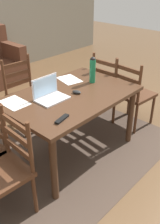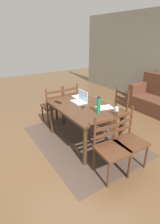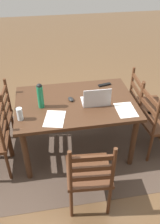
{
  "view_description": "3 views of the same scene",
  "coord_description": "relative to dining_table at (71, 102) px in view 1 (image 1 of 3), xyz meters",
  "views": [
    {
      "loc": [
        -1.75,
        -1.74,
        1.92
      ],
      "look_at": [
        0.13,
        -0.01,
        0.48
      ],
      "focal_mm": 40.76,
      "sensor_mm": 36.0,
      "label": 1
    },
    {
      "loc": [
        2.57,
        -1.75,
        2.0
      ],
      "look_at": [
        -0.11,
        -0.01,
        0.59
      ],
      "focal_mm": 28.24,
      "sensor_mm": 36.0,
      "label": 2
    },
    {
      "loc": [
        0.35,
        2.34,
        2.34
      ],
      "look_at": [
        -0.04,
        0.05,
        0.64
      ],
      "focal_mm": 38.33,
      "sensor_mm": 36.0,
      "label": 3
    }
  ],
  "objects": [
    {
      "name": "computer_mouse",
      "position": [
        0.05,
        -0.04,
        0.12
      ],
      "size": [
        0.08,
        0.11,
        0.03
      ],
      "primitive_type": "ellipsoid",
      "rotation": [
        0.0,
        0.0,
        0.27
      ],
      "color": "black",
      "rests_on": "dining_table"
    },
    {
      "name": "paper_stack_right",
      "position": [
        0.28,
        0.29,
        0.1
      ],
      "size": [
        0.28,
        0.34,
        0.0
      ],
      "primitive_type": "cube",
      "rotation": [
        0.0,
        0.0,
        -0.24
      ],
      "color": "white",
      "rests_on": "dining_table"
    },
    {
      "name": "water_bottle",
      "position": [
        0.4,
        0.04,
        0.26
      ],
      "size": [
        0.07,
        0.07,
        0.3
      ],
      "color": "#197247",
      "rests_on": "dining_table"
    },
    {
      "name": "dining_table",
      "position": [
        0.0,
        0.0,
        0.0
      ],
      "size": [
        1.42,
        0.95,
        0.76
      ],
      "color": "#422819",
      "rests_on": "ground"
    },
    {
      "name": "chair_far_head",
      "position": [
        0.0,
        0.84,
        -0.2
      ],
      "size": [
        0.47,
        0.47,
        0.95
      ],
      "color": "#4C2B19",
      "rests_on": "ground"
    },
    {
      "name": "chair_left_near",
      "position": [
        -1.0,
        -0.19,
        -0.2
      ],
      "size": [
        0.46,
        0.46,
        0.95
      ],
      "color": "#4C2B19",
      "rests_on": "ground"
    },
    {
      "name": "drinking_glass",
      "position": [
        0.64,
        0.24,
        0.17
      ],
      "size": [
        0.06,
        0.06,
        0.14
      ],
      "primitive_type": "cylinder",
      "color": "silver",
      "rests_on": "dining_table"
    },
    {
      "name": "tv_remote",
      "position": [
        -0.44,
        -0.32,
        0.11
      ],
      "size": [
        0.18,
        0.08,
        0.02
      ],
      "primitive_type": "cube",
      "rotation": [
        0.0,
        0.0,
        1.78
      ],
      "color": "black",
      "rests_on": "dining_table"
    },
    {
      "name": "chair_right_far",
      "position": [
        1.0,
        0.19,
        -0.2
      ],
      "size": [
        0.44,
        0.44,
        0.95
      ],
      "color": "#4C2B19",
      "rests_on": "ground"
    },
    {
      "name": "laptop",
      "position": [
        -0.23,
        0.08,
        0.16
      ],
      "size": [
        0.32,
        0.23,
        0.23
      ],
      "color": "silver",
      "rests_on": "dining_table"
    },
    {
      "name": "chair_right_near",
      "position": [
        1.0,
        -0.19,
        -0.2
      ],
      "size": [
        0.48,
        0.48,
        0.95
      ],
      "color": "#4C2B19",
      "rests_on": "ground"
    },
    {
      "name": "paper_stack_left",
      "position": [
        -0.53,
        0.26,
        0.1
      ],
      "size": [
        0.21,
        0.3,
        0.0
      ],
      "primitive_type": "cube",
      "rotation": [
        0.0,
        0.0,
        -0.01
      ],
      "color": "white",
      "rests_on": "dining_table"
    },
    {
      "name": "area_rug",
      "position": [
        0.0,
        0.0,
        -0.66
      ],
      "size": [
        2.38,
        1.75,
        0.01
      ],
      "primitive_type": "cube",
      "color": "#47382D",
      "rests_on": "ground"
    },
    {
      "name": "ground_plane",
      "position": [
        0.0,
        0.0,
        -0.66
      ],
      "size": [
        14.0,
        14.0,
        0.0
      ],
      "primitive_type": "plane",
      "color": "brown"
    }
  ]
}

